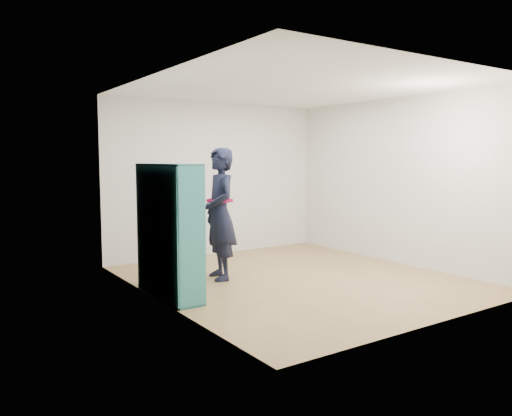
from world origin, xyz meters
TOP-DOWN VIEW (x-y plane):
  - floor at (0.00, 0.00)m, footprint 4.50×4.50m
  - ceiling at (0.00, 0.00)m, footprint 4.50×4.50m
  - wall_left at (-2.00, 0.00)m, footprint 0.02×4.50m
  - wall_right at (2.00, 0.00)m, footprint 0.02×4.50m
  - wall_back at (0.00, 2.25)m, footprint 4.00×0.02m
  - wall_front at (0.00, -2.25)m, footprint 4.00×0.02m
  - bookshelf at (-1.84, 0.16)m, footprint 0.35×1.19m
  - person at (-0.87, 0.61)m, footprint 0.55×0.73m
  - smartphone at (-1.00, 0.71)m, footprint 0.01×0.10m

SIDE VIEW (x-z plane):
  - floor at x=0.00m, z-range 0.00..0.00m
  - bookshelf at x=-1.84m, z-range -0.02..1.57m
  - person at x=-0.87m, z-range 0.00..1.80m
  - smartphone at x=-1.00m, z-range 0.95..1.09m
  - wall_left at x=-2.00m, z-range 0.00..2.60m
  - wall_right at x=2.00m, z-range 0.00..2.60m
  - wall_back at x=0.00m, z-range 0.00..2.60m
  - wall_front at x=0.00m, z-range 0.00..2.60m
  - ceiling at x=0.00m, z-range 2.60..2.60m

